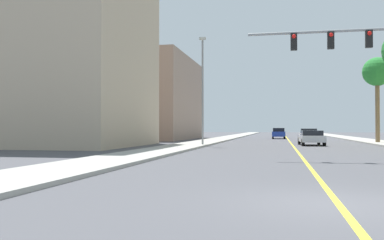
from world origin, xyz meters
The scene contains 11 objects.
ground centered at (0.00, 42.00, 0.00)m, with size 192.00×192.00×0.00m, color #47474C.
sidewalk_left centered at (-8.61, 42.00, 0.07)m, with size 3.26×168.00×0.15m, color #9E9B93.
sidewalk_right centered at (8.61, 42.00, 0.07)m, with size 3.26×168.00×0.15m, color #9E9B93.
lane_marking_center centered at (0.00, 42.00, 0.00)m, with size 0.16×144.00×0.01m, color yellow.
building_left_near centered at (-20.45, 24.49, 8.55)m, with size 15.48×14.03×17.11m, color tan.
building_left_far centered at (-20.97, 47.14, 5.44)m, with size 16.50×19.68×10.88m, color gray.
street_lamp centered at (-7.48, 26.47, 5.10)m, with size 0.56×0.28×9.05m.
palm_far centered at (8.21, 35.19, 6.82)m, with size 2.79×2.79×8.24m.
car_white centered at (2.04, 39.85, 0.75)m, with size 1.96×3.98×1.45m.
car_silver centered at (1.60, 29.73, 0.69)m, with size 2.13×4.55×1.30m.
car_blue centered at (-1.21, 52.24, 0.77)m, with size 1.82×4.40×1.50m.
Camera 1 is at (-1.17, -9.09, 1.54)m, focal length 40.13 mm.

